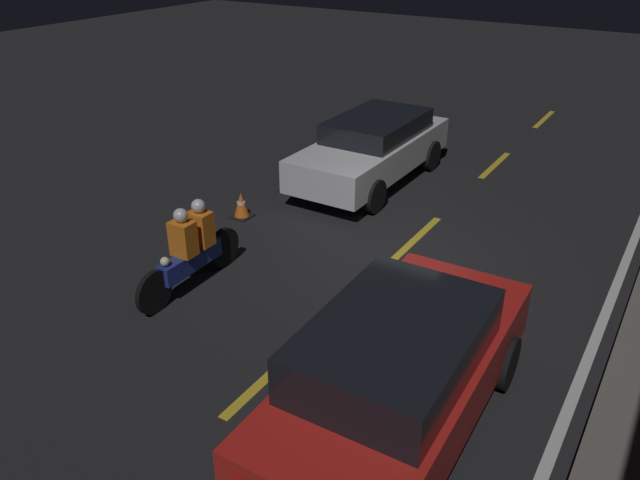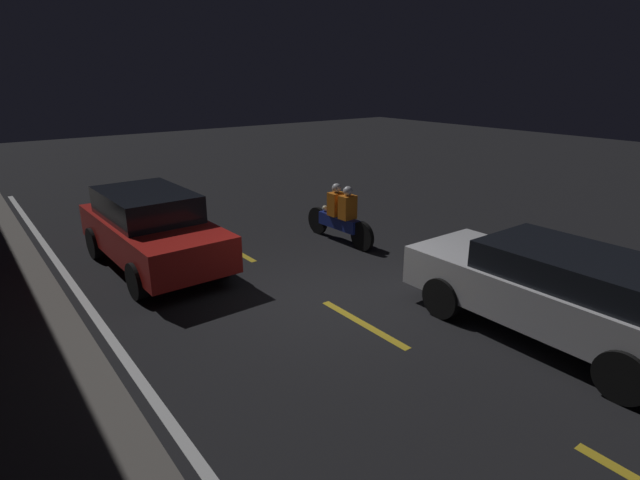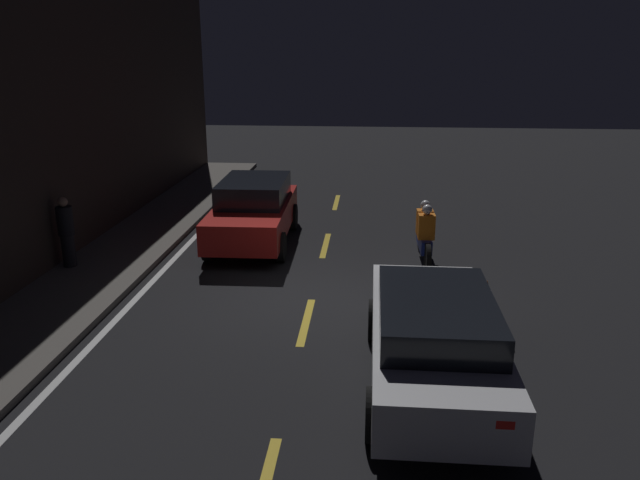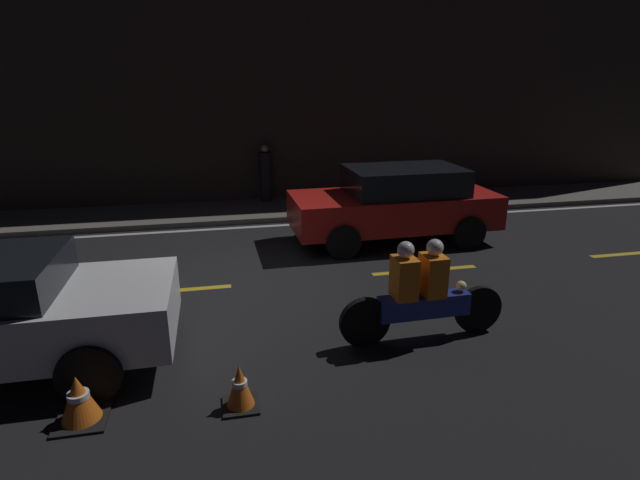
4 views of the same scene
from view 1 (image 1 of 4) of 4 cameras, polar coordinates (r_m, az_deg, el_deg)
The scene contains 11 objects.
ground_plane at distance 10.77m, azimuth 6.64°, elevation -1.88°, with size 56.00×56.00×0.00m, color black.
lane_dash_a at distance 19.68m, azimuth 19.80°, elevation 10.35°, with size 2.00×0.14×0.01m.
lane_dash_b at distance 15.51m, azimuth 15.70°, elevation 6.62°, with size 2.00×0.14×0.01m.
lane_dash_c at distance 11.58m, azimuth 8.82°, elevation 0.19°, with size 2.00×0.14×0.01m.
lane_dash_d at distance 8.26m, azimuth -4.37°, elevation -11.96°, with size 2.00×0.14×0.01m.
lane_solid_kerb at distance 10.05m, azimuth 24.43°, elevation -6.75°, with size 25.20×0.14×0.01m.
sedan_white at distance 13.78m, azimuth 4.85°, elevation 8.46°, with size 4.54×1.85×1.44m.
taxi_red at distance 6.99m, azimuth 7.23°, elevation -11.77°, with size 4.33×1.93×1.58m.
motorcycle at distance 9.88m, azimuth -11.63°, elevation -0.80°, with size 2.31×0.38×1.41m.
traffic_cone_near at distance 13.39m, azimuth -2.51°, elevation 5.53°, with size 0.52×0.52×0.53m.
traffic_cone_mid at distance 12.27m, azimuth -7.21°, elevation 3.17°, with size 0.39×0.39×0.51m.
Camera 1 is at (8.57, 3.91, 5.22)m, focal length 35.00 mm.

